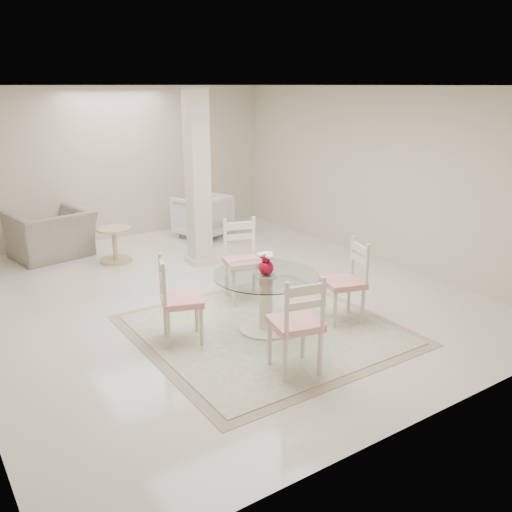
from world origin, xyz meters
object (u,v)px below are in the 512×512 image
dining_chair_east (349,275)px  armchair_white (202,216)px  recliner_taupe (51,234)px  dining_table (266,303)px  dining_chair_west (175,294)px  side_table (115,246)px  dining_chair_south (298,318)px  red_vase (266,264)px  dining_chair_north (242,254)px  column (198,178)px

dining_chair_east → armchair_white: size_ratio=1.26×
recliner_taupe → armchair_white: bearing=163.8°
dining_table → armchair_white: (1.34, 3.99, 0.05)m
dining_chair_west → side_table: dining_chair_west is taller
dining_chair_east → armchair_white: 4.31m
recliner_taupe → armchair_white: 2.66m
dining_chair_west → armchair_white: (2.31, 3.68, -0.17)m
dining_chair_west → side_table: (0.43, 3.13, -0.31)m
dining_chair_east → dining_chair_south: bearing=-46.1°
red_vase → dining_chair_north: 1.04m
dining_chair_south → dining_table: bearing=-95.0°
dining_chair_east → column: bearing=-155.7°
side_table → dining_chair_north: bearing=-71.1°
column → red_vase: (-0.55, -2.63, -0.54)m
dining_chair_south → side_table: (-0.23, 4.42, -0.34)m
dining_chair_west → column: bearing=-14.2°
red_vase → dining_chair_north: (0.31, 0.98, -0.20)m
armchair_white → dining_chair_south: bearing=52.8°
dining_table → side_table: size_ratio=2.14×
red_vase → dining_chair_east: size_ratio=0.24×
dining_chair_south → recliner_taupe: 5.32m
dining_chair_west → side_table: bearing=11.3°
dining_chair_north → column: bearing=98.2°
side_table → dining_chair_west: bearing=-97.9°
dining_table → dining_chair_north: 1.06m
recliner_taupe → dining_chair_east: bearing=105.9°
dining_chair_south → dining_chair_west: bearing=-50.4°
dining_chair_north → recliner_taupe: dining_chair_north is taller
column → recliner_taupe: column is taller
side_table → dining_chair_east: bearing=-68.1°
dining_chair_east → dining_chair_west: (-1.95, 0.62, -0.01)m
dining_table → dining_chair_east: bearing=-17.5°
column → side_table: (-1.09, 0.82, -1.09)m
dining_table → dining_chair_west: 1.04m
red_vase → side_table: (-0.54, 3.44, -0.56)m
red_vase → dining_chair_south: size_ratio=0.23×
dining_chair_east → dining_chair_west: size_ratio=1.02×
red_vase → recliner_taupe: red_vase is taller
dining_chair_east → dining_table: bearing=-91.3°
red_vase → side_table: size_ratio=0.48×
column → dining_chair_west: size_ratio=2.52×
dining_table → armchair_white: 4.21m
dining_table → dining_chair_north: size_ratio=1.01×
dining_chair_north → dining_chair_east: bearing=-45.9°
column → dining_chair_west: 2.88m
dining_chair_north → side_table: 2.63m
red_vase → recliner_taupe: 4.46m
column → dining_chair_west: (-1.53, -2.32, -0.79)m
column → dining_chair_north: size_ratio=2.30×
column → dining_chair_south: size_ratio=2.38×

